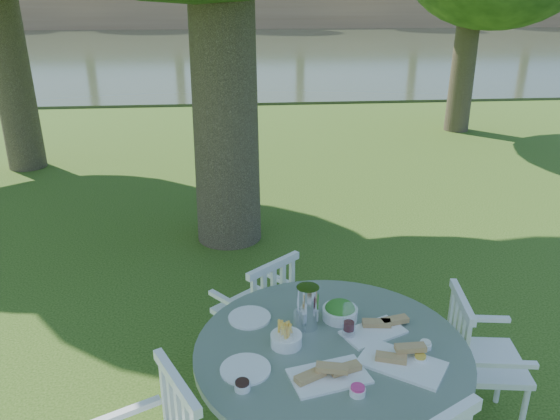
% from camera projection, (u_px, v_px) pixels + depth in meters
% --- Properties ---
extents(ground, '(140.00, 140.00, 0.00)m').
position_uv_depth(ground, '(282.00, 315.00, 4.49)').
color(ground, '#213E0C').
rests_on(ground, ground).
extents(table, '(1.40, 1.40, 0.80)m').
position_uv_depth(table, '(331.00, 372.00, 2.81)').
color(table, black).
rests_on(table, ground).
extents(chair_ne, '(0.47, 0.50, 0.87)m').
position_uv_depth(chair_ne, '(473.00, 352.00, 3.18)').
color(chair_ne, white).
rests_on(chair_ne, ground).
extents(chair_nw, '(0.61, 0.60, 0.88)m').
position_uv_depth(chair_nw, '(263.00, 306.00, 3.65)').
color(chair_nw, white).
rests_on(chair_nw, ground).
extents(tableware, '(1.10, 0.81, 0.24)m').
position_uv_depth(tableware, '(322.00, 331.00, 2.81)').
color(tableware, white).
rests_on(tableware, table).
extents(river, '(100.00, 28.00, 0.12)m').
position_uv_depth(river, '(235.00, 49.00, 25.76)').
color(river, '#2F3721').
rests_on(river, ground).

